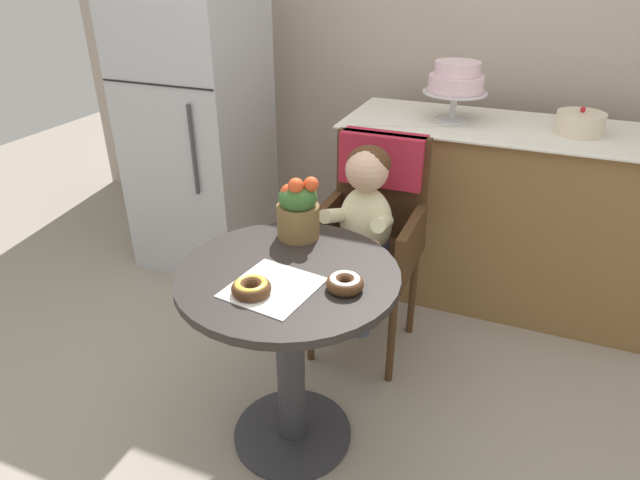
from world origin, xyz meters
TOP-DOWN VIEW (x-y plane):
  - ground_plane at (0.00, 0.00)m, footprint 8.00×8.00m
  - back_wall at (0.00, 1.85)m, footprint 4.80×0.10m
  - cafe_table at (0.00, 0.00)m, footprint 0.72×0.72m
  - wicker_chair at (0.07, 0.71)m, footprint 0.42×0.45m
  - seated_child at (0.07, 0.55)m, footprint 0.27×0.32m
  - paper_napkin at (0.00, -0.10)m, footprint 0.28×0.29m
  - donut_front at (0.20, -0.03)m, footprint 0.11×0.11m
  - donut_mid at (-0.04, -0.16)m, footprint 0.12×0.12m
  - flower_vase at (-0.07, 0.24)m, footprint 0.15×0.15m
  - display_counter at (0.55, 1.30)m, footprint 1.56×0.62m
  - tiered_cake_stand at (0.26, 1.30)m, footprint 0.30×0.30m
  - round_layer_cake at (0.82, 1.29)m, footprint 0.21×0.21m
  - refrigerator at (-1.05, 1.10)m, footprint 0.64×0.63m

SIDE VIEW (x-z plane):
  - ground_plane at x=0.00m, z-range 0.00..0.00m
  - display_counter at x=0.55m, z-range 0.00..0.90m
  - cafe_table at x=0.00m, z-range 0.15..0.87m
  - wicker_chair at x=0.07m, z-range 0.16..1.12m
  - seated_child at x=0.07m, z-range 0.31..1.04m
  - paper_napkin at x=0.00m, z-range 0.72..0.72m
  - donut_mid at x=-0.04m, z-range 0.72..0.77m
  - donut_front at x=0.20m, z-range 0.72..0.77m
  - flower_vase at x=-0.07m, z-range 0.71..0.94m
  - refrigerator at x=-1.05m, z-range 0.00..1.70m
  - round_layer_cake at x=0.82m, z-range 0.89..1.01m
  - tiered_cake_stand at x=0.26m, z-range 0.95..1.22m
  - back_wall at x=0.00m, z-range 0.00..2.70m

